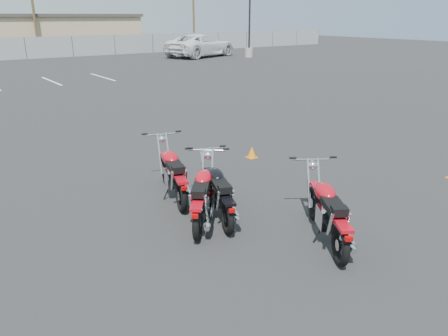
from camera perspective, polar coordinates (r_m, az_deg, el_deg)
ground at (r=8.39m, az=1.28°, el=-5.56°), size 120.00×120.00×0.00m
motorcycle_front_red at (r=8.90m, az=-6.66°, el=-0.70°), size 1.15×2.24×1.11m
motorcycle_second_black at (r=7.99m, az=-0.79°, el=-3.13°), size 1.20×2.11×1.05m
motorcycle_third_red at (r=7.83m, az=-2.76°, el=-3.60°), size 1.71×1.94×1.07m
motorcycle_rear_red at (r=7.34m, az=13.40°, el=-5.59°), size 1.59×2.11×1.11m
training_cone_near at (r=11.45m, az=3.66°, el=2.10°), size 0.25×0.25×0.30m
light_pole_east at (r=40.24m, az=3.35°, el=18.81°), size 0.80×0.70×11.84m
tan_building_east at (r=52.19m, az=-20.18°, el=16.35°), size 14.40×9.40×3.70m
utility_pole_c at (r=46.33m, az=-23.76°, el=19.21°), size 1.80×0.24×9.00m
utility_pole_d at (r=54.24m, az=-4.02°, el=20.47°), size 1.80×0.24×9.00m
white_van at (r=40.78m, az=-3.06°, el=16.50°), size 5.70×8.81×3.12m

